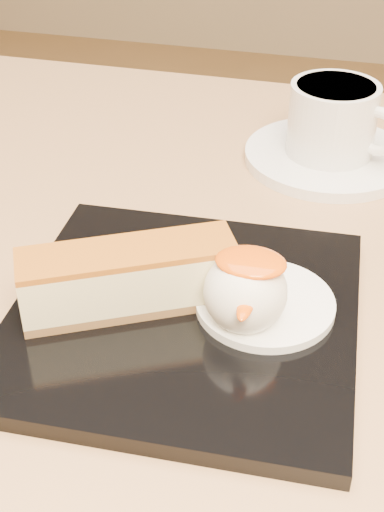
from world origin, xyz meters
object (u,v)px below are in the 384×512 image
(saucer, at_px, (328,156))
(cheesecake, at_px, (128,278))
(table, at_px, (181,448))
(ice_cream_scoop, at_px, (245,292))
(dessert_plate, at_px, (184,316))
(coffee_cup, at_px, (334,118))

(saucer, bearing_deg, cheesecake, -111.90)
(table, bearing_deg, saucer, 71.05)
(cheesecake, relative_size, ice_cream_scoop, 2.67)
(dessert_plate, xyz_separation_m, coffee_cup, (0.07, 0.25, 0.04))
(cheesecake, height_order, saucer, cheesecake)
(dessert_plate, bearing_deg, table, 113.34)
(table, relative_size, saucer, 5.33)
(table, xyz_separation_m, cheesecake, (-0.02, -0.03, 0.19))
(ice_cream_scoop, distance_m, saucer, 0.26)
(dessert_plate, bearing_deg, coffee_cup, 74.48)
(dessert_plate, xyz_separation_m, cheesecake, (-0.04, -0.01, 0.03))
(coffee_cup, bearing_deg, dessert_plate, -85.03)
(table, xyz_separation_m, coffee_cup, (0.08, 0.22, 0.20))
(ice_cream_scoop, xyz_separation_m, coffee_cup, (0.03, 0.25, 0.01))
(dessert_plate, relative_size, saucer, 1.47)
(dessert_plate, height_order, coffee_cup, coffee_cup)
(cheesecake, height_order, ice_cream_scoop, ice_cream_scoop)
(ice_cream_scoop, height_order, saucer, ice_cream_scoop)
(table, bearing_deg, ice_cream_scoop, -29.77)
(ice_cream_scoop, relative_size, coffee_cup, 0.51)
(table, bearing_deg, cheesecake, -130.75)
(cheesecake, distance_m, coffee_cup, 0.27)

